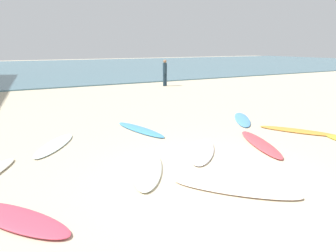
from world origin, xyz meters
The scene contains 12 objects.
ground_plane centered at (0.00, 0.00, 0.00)m, with size 120.00×120.00×0.00m, color beige.
ocean_water centered at (0.00, 35.82, 0.04)m, with size 120.00×40.00×0.08m, color slate.
surfboard_0 centered at (4.05, 3.57, 0.04)m, with size 0.51×2.28×0.08m, color #5295E0.
surfboard_1 centered at (-0.94, 0.98, 0.04)m, with size 0.58×2.17×0.08m, color white.
surfboard_2 centered at (2.53, 1.15, 0.04)m, with size 0.50×2.47×0.08m, color #E0464F.
surfboard_3 centered at (-2.46, 3.74, 0.03)m, with size 0.54×2.13×0.06m, color white.
surfboard_4 centered at (4.53, 1.57, 0.03)m, with size 0.49×2.32×0.07m, color orange.
surfboard_7 centered at (0.13, -0.62, 0.04)m, with size 0.58×2.39×0.08m, color #F9DCCA.
surfboard_8 centered at (0.21, 4.09, 0.04)m, with size 0.49×2.39×0.08m, color #499CDA.
surfboard_9 centered at (0.78, 1.42, 0.04)m, with size 0.59×2.07×0.07m, color white.
surfboard_10 centered at (-3.54, 0.17, 0.04)m, with size 0.56×2.09×0.08m, color #E3425A.
beachgoer_near centered at (6.20, 13.64, 0.98)m, with size 0.37×0.37×1.75m.
Camera 1 is at (-3.49, -4.61, 2.64)m, focal length 32.46 mm.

